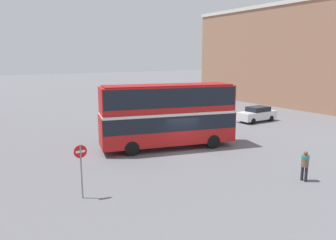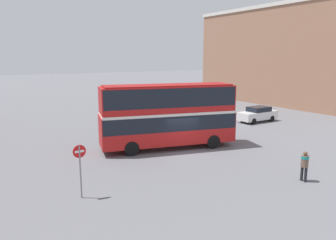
{
  "view_description": "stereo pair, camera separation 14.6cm",
  "coord_description": "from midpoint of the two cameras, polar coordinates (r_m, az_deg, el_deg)",
  "views": [
    {
      "loc": [
        -13.46,
        -18.99,
        6.88
      ],
      "look_at": [
        -0.37,
        1.44,
        2.19
      ],
      "focal_mm": 35.0,
      "sensor_mm": 36.0,
      "label": 1
    },
    {
      "loc": [
        -13.34,
        -19.07,
        6.88
      ],
      "look_at": [
        -0.37,
        1.44,
        2.19
      ],
      "focal_mm": 35.0,
      "sensor_mm": 36.0,
      "label": 2
    }
  ],
  "objects": [
    {
      "name": "pedestrian_foreground",
      "position": [
        19.92,
        22.56,
        -6.89
      ],
      "size": [
        0.47,
        0.47,
        1.74
      ],
      "rotation": [
        0.0,
        0.0,
        3.05
      ],
      "color": "#232328",
      "rests_on": "ground_plane"
    },
    {
      "name": "no_entry_sign",
      "position": [
        16.57,
        -15.17,
        -7.2
      ],
      "size": [
        0.65,
        0.08,
        2.72
      ],
      "color": "gray",
      "rests_on": "ground_plane"
    },
    {
      "name": "double_decker_bus",
      "position": [
        24.61,
        -0.17,
        1.37
      ],
      "size": [
        10.47,
        5.03,
        4.87
      ],
      "rotation": [
        0.0,
        0.0,
        -0.26
      ],
      "color": "red",
      "rests_on": "ground_plane"
    },
    {
      "name": "parked_car_kerb_near",
      "position": [
        36.56,
        15.12,
        1.01
      ],
      "size": [
        4.57,
        1.8,
        1.62
      ],
      "rotation": [
        0.0,
        0.0,
        3.15
      ],
      "color": "silver",
      "rests_on": "ground_plane"
    },
    {
      "name": "building_row_right",
      "position": [
        52.86,
        21.91,
        10.39
      ],
      "size": [
        11.87,
        31.99,
        14.15
      ],
      "color": "#9E7056",
      "rests_on": "ground_plane"
    },
    {
      "name": "ground_plane",
      "position": [
        24.27,
        2.41,
        -5.54
      ],
      "size": [
        240.0,
        240.0,
        0.0
      ],
      "primitive_type": "plane",
      "color": "slate"
    }
  ]
}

